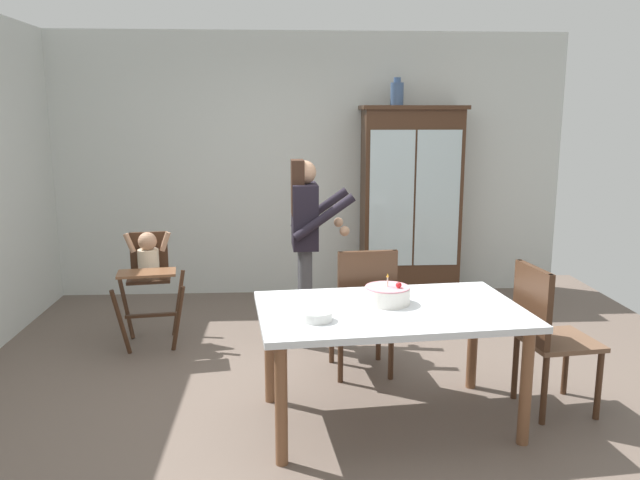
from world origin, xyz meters
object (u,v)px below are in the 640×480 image
china_cabinet (410,203)px  ceramic_vase (397,93)px  high_chair_with_toddler (149,268)px  dining_chair_far_side (364,303)px  adult_person (306,229)px  dining_table (390,321)px  dining_chair_right_end (545,328)px  birthday_cake (387,295)px  serving_bowl (317,316)px

china_cabinet → ceramic_vase: bearing=178.7°
china_cabinet → ceramic_vase: 1.11m
high_chair_with_toddler → dining_chair_far_side: 1.84m
adult_person → dining_chair_far_side: (0.39, -0.70, -0.41)m
high_chair_with_toddler → dining_table: bearing=-48.3°
dining_chair_far_side → dining_chair_right_end: size_ratio=1.00×
china_cabinet → dining_chair_right_end: (0.35, -2.62, -0.43)m
adult_person → birthday_cake: (0.46, -1.31, -0.17)m
serving_bowl → ceramic_vase: bearing=72.0°
serving_bowl → dining_chair_right_end: dining_chair_right_end is taller
high_chair_with_toddler → china_cabinet: bearing=19.4°
dining_chair_far_side → dining_chair_right_end: 1.23m
dining_table → birthday_cake: (-0.00, 0.09, 0.14)m
ceramic_vase → dining_table: (-0.50, -2.72, -1.43)m
china_cabinet → adult_person: 1.73m
adult_person → dining_chair_right_end: bearing=-133.4°
china_cabinet → ceramic_vase: ceramic_vase is taller
birthday_cake → serving_bowl: size_ratio=1.56×
china_cabinet → high_chair_with_toddler: 2.73m
serving_bowl → china_cabinet: bearing=69.2°
serving_bowl → dining_chair_far_side: dining_chair_far_side is taller
china_cabinet → high_chair_with_toddler: (-2.40, -1.27, -0.33)m
birthday_cake → china_cabinet: bearing=75.9°
adult_person → birthday_cake: bearing=-162.7°
dining_chair_right_end → china_cabinet: bearing=0.4°
china_cabinet → dining_chair_far_side: (-0.73, -2.02, -0.43)m
birthday_cake → ceramic_vase: bearing=79.2°
china_cabinet → high_chair_with_toddler: china_cabinet is taller
birthday_cake → dining_chair_right_end: dining_chair_right_end is taller
dining_table → dining_chair_right_end: 1.02m
high_chair_with_toddler → ceramic_vase: bearing=21.1°
birthday_cake → dining_chair_right_end: (1.01, 0.01, -0.24)m
high_chair_with_toddler → dining_chair_far_side: dining_chair_far_side is taller
dining_chair_right_end → adult_person: bearing=41.2°
ceramic_vase → serving_bowl: size_ratio=1.50×
birthday_cake → serving_bowl: birthday_cake is taller
adult_person → birthday_cake: adult_person is taller
china_cabinet → dining_chair_right_end: size_ratio=2.05×
dining_chair_far_side → dining_chair_right_end: (1.08, -0.60, 0.00)m
dining_chair_right_end → dining_table: bearing=88.2°
china_cabinet → dining_chair_far_side: bearing=-109.8°
serving_bowl → dining_chair_right_end: size_ratio=0.19×
serving_bowl → birthday_cake: bearing=33.7°
high_chair_with_toddler → serving_bowl: 2.10m
adult_person → dining_table: size_ratio=0.91×
high_chair_with_toddler → dining_table: 2.26m
high_chair_with_toddler → adult_person: (1.28, -0.05, 0.31)m
adult_person → serving_bowl: bearing=178.3°
adult_person → dining_chair_far_side: 0.91m
adult_person → china_cabinet: bearing=-42.2°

